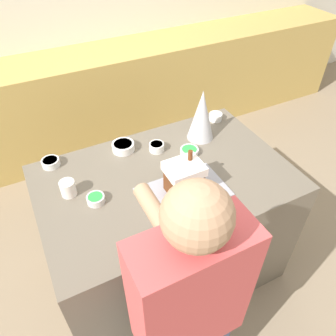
{
  "coord_description": "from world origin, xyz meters",
  "views": [
    {
      "loc": [
        -0.6,
        -1.22,
        2.16
      ],
      "look_at": [
        0.01,
        0.0,
        0.95
      ],
      "focal_mm": 35.0,
      "sensor_mm": 36.0,
      "label": 1
    }
  ],
  "objects_px": {
    "decorative_tree": "(202,115)",
    "candy_bowl_near_tray_left": "(51,162)",
    "candy_bowl_far_right": "(96,199)",
    "candy_bowl_center_rear": "(123,146)",
    "person": "(187,322)",
    "baking_tray": "(183,192)",
    "candy_bowl_beside_tree": "(216,116)",
    "candy_bowl_near_tray_right": "(157,147)",
    "gingerbread_house": "(184,178)",
    "mug": "(68,188)",
    "candy_bowl_front_corner": "(189,151)"
  },
  "relations": [
    {
      "from": "candy_bowl_far_right",
      "to": "decorative_tree",
      "type": "bearing_deg",
      "value": 17.62
    },
    {
      "from": "candy_bowl_near_tray_right",
      "to": "candy_bowl_beside_tree",
      "type": "bearing_deg",
      "value": 13.7
    },
    {
      "from": "mug",
      "to": "person",
      "type": "height_order",
      "value": "person"
    },
    {
      "from": "candy_bowl_near_tray_right",
      "to": "candy_bowl_far_right",
      "type": "bearing_deg",
      "value": -152.02
    },
    {
      "from": "candy_bowl_front_corner",
      "to": "candy_bowl_near_tray_right",
      "type": "distance_m",
      "value": 0.2
    },
    {
      "from": "candy_bowl_beside_tree",
      "to": "person",
      "type": "bearing_deg",
      "value": -127.48
    },
    {
      "from": "baking_tray",
      "to": "gingerbread_house",
      "type": "xyz_separation_m",
      "value": [
        0.0,
        0.0,
        0.1
      ]
    },
    {
      "from": "candy_bowl_far_right",
      "to": "candy_bowl_near_tray_left",
      "type": "relative_size",
      "value": 0.91
    },
    {
      "from": "gingerbread_house",
      "to": "candy_bowl_beside_tree",
      "type": "height_order",
      "value": "gingerbread_house"
    },
    {
      "from": "candy_bowl_far_right",
      "to": "candy_bowl_center_rear",
      "type": "relative_size",
      "value": 0.68
    },
    {
      "from": "candy_bowl_front_corner",
      "to": "mug",
      "type": "distance_m",
      "value": 0.74
    },
    {
      "from": "gingerbread_house",
      "to": "person",
      "type": "xyz_separation_m",
      "value": [
        -0.3,
        -0.58,
        -0.18
      ]
    },
    {
      "from": "candy_bowl_beside_tree",
      "to": "candy_bowl_far_right",
      "type": "bearing_deg",
      "value": -159.15
    },
    {
      "from": "candy_bowl_center_rear",
      "to": "person",
      "type": "xyz_separation_m",
      "value": [
        -0.15,
        -1.07,
        -0.1
      ]
    },
    {
      "from": "candy_bowl_near_tray_right",
      "to": "gingerbread_house",
      "type": "bearing_deg",
      "value": -94.12
    },
    {
      "from": "decorative_tree",
      "to": "candy_bowl_front_corner",
      "type": "xyz_separation_m",
      "value": [
        -0.15,
        -0.12,
        -0.15
      ]
    },
    {
      "from": "candy_bowl_near_tray_right",
      "to": "mug",
      "type": "height_order",
      "value": "mug"
    },
    {
      "from": "candy_bowl_near_tray_right",
      "to": "person",
      "type": "bearing_deg",
      "value": -108.7
    },
    {
      "from": "candy_bowl_far_right",
      "to": "candy_bowl_front_corner",
      "type": "bearing_deg",
      "value": 11.43
    },
    {
      "from": "candy_bowl_front_corner",
      "to": "candy_bowl_near_tray_left",
      "type": "relative_size",
      "value": 1.08
    },
    {
      "from": "decorative_tree",
      "to": "candy_bowl_front_corner",
      "type": "relative_size",
      "value": 2.96
    },
    {
      "from": "candy_bowl_front_corner",
      "to": "gingerbread_house",
      "type": "bearing_deg",
      "value": -125.18
    },
    {
      "from": "gingerbread_house",
      "to": "candy_bowl_center_rear",
      "type": "bearing_deg",
      "value": 107.55
    },
    {
      "from": "baking_tray",
      "to": "candy_bowl_near_tray_left",
      "type": "relative_size",
      "value": 4.52
    },
    {
      "from": "candy_bowl_front_corner",
      "to": "candy_bowl_near_tray_right",
      "type": "bearing_deg",
      "value": 143.47
    },
    {
      "from": "candy_bowl_far_right",
      "to": "candy_bowl_near_tray_left",
      "type": "height_order",
      "value": "candy_bowl_near_tray_left"
    },
    {
      "from": "candy_bowl_far_right",
      "to": "candy_bowl_near_tray_right",
      "type": "relative_size",
      "value": 1.02
    },
    {
      "from": "baking_tray",
      "to": "person",
      "type": "xyz_separation_m",
      "value": [
        -0.3,
        -0.58,
        -0.08
      ]
    },
    {
      "from": "baking_tray",
      "to": "person",
      "type": "bearing_deg",
      "value": -117.37
    },
    {
      "from": "candy_bowl_beside_tree",
      "to": "candy_bowl_near_tray_left",
      "type": "bearing_deg",
      "value": 178.69
    },
    {
      "from": "candy_bowl_far_right",
      "to": "person",
      "type": "distance_m",
      "value": 0.75
    },
    {
      "from": "baking_tray",
      "to": "candy_bowl_near_tray_left",
      "type": "distance_m",
      "value": 0.8
    },
    {
      "from": "candy_bowl_near_tray_right",
      "to": "candy_bowl_center_rear",
      "type": "relative_size",
      "value": 0.67
    },
    {
      "from": "candy_bowl_front_corner",
      "to": "mug",
      "type": "bearing_deg",
      "value": -179.25
    },
    {
      "from": "baking_tray",
      "to": "candy_bowl_center_rear",
      "type": "distance_m",
      "value": 0.51
    },
    {
      "from": "candy_bowl_beside_tree",
      "to": "candy_bowl_far_right",
      "type": "height_order",
      "value": "candy_bowl_beside_tree"
    },
    {
      "from": "baking_tray",
      "to": "candy_bowl_beside_tree",
      "type": "relative_size",
      "value": 5.2
    },
    {
      "from": "decorative_tree",
      "to": "candy_bowl_near_tray_left",
      "type": "xyz_separation_m",
      "value": [
        -0.93,
        0.15,
        -0.14
      ]
    },
    {
      "from": "candy_bowl_near_tray_left",
      "to": "mug",
      "type": "xyz_separation_m",
      "value": [
        0.04,
        -0.28,
        0.02
      ]
    },
    {
      "from": "baking_tray",
      "to": "candy_bowl_front_corner",
      "type": "distance_m",
      "value": 0.33
    },
    {
      "from": "candy_bowl_near_tray_right",
      "to": "candy_bowl_center_rear",
      "type": "bearing_deg",
      "value": 152.28
    },
    {
      "from": "decorative_tree",
      "to": "person",
      "type": "bearing_deg",
      "value": -123.39
    },
    {
      "from": "candy_bowl_near_tray_left",
      "to": "baking_tray",
      "type": "bearing_deg",
      "value": -42.86
    },
    {
      "from": "candy_bowl_front_corner",
      "to": "candy_bowl_center_rear",
      "type": "height_order",
      "value": "candy_bowl_center_rear"
    },
    {
      "from": "gingerbread_house",
      "to": "candy_bowl_front_corner",
      "type": "xyz_separation_m",
      "value": [
        0.19,
        0.27,
        -0.09
      ]
    },
    {
      "from": "gingerbread_house",
      "to": "candy_bowl_near_tray_right",
      "type": "relative_size",
      "value": 2.6
    },
    {
      "from": "decorative_tree",
      "to": "candy_bowl_far_right",
      "type": "relative_size",
      "value": 3.53
    },
    {
      "from": "person",
      "to": "candy_bowl_front_corner",
      "type": "bearing_deg",
      "value": 59.99
    },
    {
      "from": "candy_bowl_far_right",
      "to": "candy_bowl_near_tray_left",
      "type": "bearing_deg",
      "value": 110.2
    },
    {
      "from": "candy_bowl_near_tray_left",
      "to": "candy_bowl_center_rear",
      "type": "bearing_deg",
      "value": -7.23
    }
  ]
}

